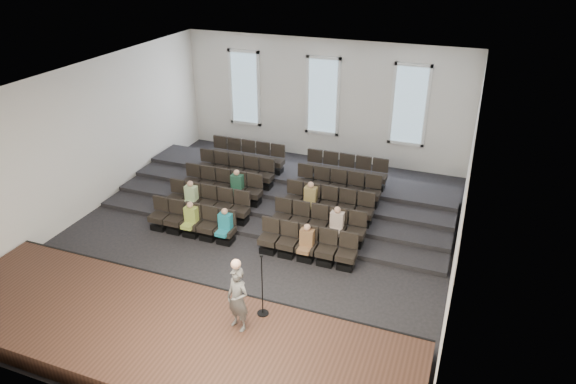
# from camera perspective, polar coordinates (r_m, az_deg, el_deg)

# --- Properties ---
(ground) EXTENTS (14.00, 14.00, 0.00)m
(ground) POSITION_cam_1_polar(r_m,az_deg,el_deg) (16.38, -3.68, -5.03)
(ground) COLOR black
(ground) RESTS_ON ground
(ceiling) EXTENTS (12.00, 14.00, 0.02)m
(ceiling) POSITION_cam_1_polar(r_m,az_deg,el_deg) (14.39, -4.27, 12.18)
(ceiling) COLOR white
(ceiling) RESTS_ON ground
(wall_back) EXTENTS (12.00, 0.04, 5.00)m
(wall_back) POSITION_cam_1_polar(r_m,az_deg,el_deg) (21.40, 3.92, 10.09)
(wall_back) COLOR silver
(wall_back) RESTS_ON ground
(wall_front) EXTENTS (12.00, 0.04, 5.00)m
(wall_front) POSITION_cam_1_polar(r_m,az_deg,el_deg) (10.18, -20.83, -12.26)
(wall_front) COLOR silver
(wall_front) RESTS_ON ground
(wall_left) EXTENTS (0.04, 14.00, 5.00)m
(wall_left) POSITION_cam_1_polar(r_m,az_deg,el_deg) (18.41, -21.37, 5.47)
(wall_left) COLOR silver
(wall_left) RESTS_ON ground
(wall_right) EXTENTS (0.04, 14.00, 5.00)m
(wall_right) POSITION_cam_1_polar(r_m,az_deg,el_deg) (14.02, 19.06, -0.68)
(wall_right) COLOR silver
(wall_right) RESTS_ON ground
(stage) EXTENTS (11.80, 3.60, 0.50)m
(stage) POSITION_cam_1_polar(r_m,az_deg,el_deg) (12.71, -13.48, -15.34)
(stage) COLOR #41271C
(stage) RESTS_ON ground
(stage_lip) EXTENTS (11.80, 0.06, 0.52)m
(stage_lip) POSITION_cam_1_polar(r_m,az_deg,el_deg) (13.83, -9.45, -10.91)
(stage_lip) COLOR black
(stage_lip) RESTS_ON ground
(risers) EXTENTS (11.80, 4.80, 0.60)m
(risers) POSITION_cam_1_polar(r_m,az_deg,el_deg) (18.84, 0.23, 0.22)
(risers) COLOR black
(risers) RESTS_ON ground
(seating_rows) EXTENTS (6.80, 4.70, 1.67)m
(seating_rows) POSITION_cam_1_polar(r_m,az_deg,el_deg) (17.27, -1.67, -0.60)
(seating_rows) COLOR black
(seating_rows) RESTS_ON ground
(windows) EXTENTS (8.44, 0.10, 3.24)m
(windows) POSITION_cam_1_polar(r_m,az_deg,el_deg) (21.28, 3.88, 10.56)
(windows) COLOR white
(windows) RESTS_ON wall_back
(audience) EXTENTS (5.45, 2.64, 1.10)m
(audience) POSITION_cam_1_polar(r_m,az_deg,el_deg) (16.25, -3.67, -2.02)
(audience) COLOR #99AF46
(audience) RESTS_ON seating_rows
(speaker) EXTENTS (0.68, 0.55, 1.61)m
(speaker) POSITION_cam_1_polar(r_m,az_deg,el_deg) (11.78, -5.60, -11.76)
(speaker) COLOR #5B5956
(speaker) RESTS_ON stage
(mic_stand) EXTENTS (0.28, 0.28, 1.68)m
(mic_stand) POSITION_cam_1_polar(r_m,az_deg,el_deg) (12.30, -2.86, -11.55)
(mic_stand) COLOR black
(mic_stand) RESTS_ON stage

